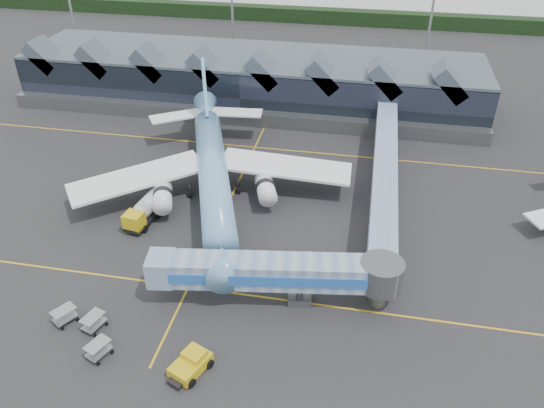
% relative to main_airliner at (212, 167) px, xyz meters
% --- Properties ---
extents(ground, '(260.00, 260.00, 0.00)m').
position_rel_main_airliner_xyz_m(ground, '(2.74, -12.30, -4.54)').
color(ground, '#242426').
rests_on(ground, ground).
extents(taxi_stripes, '(120.00, 60.00, 0.01)m').
position_rel_main_airliner_xyz_m(taxi_stripes, '(2.74, -2.30, -4.53)').
color(taxi_stripes, gold).
rests_on(taxi_stripes, ground).
extents(tree_line_far, '(260.00, 4.00, 4.00)m').
position_rel_main_airliner_xyz_m(tree_line_far, '(2.74, 97.70, -2.54)').
color(tree_line_far, black).
rests_on(tree_line_far, ground).
extents(terminal, '(90.00, 22.25, 12.52)m').
position_rel_main_airliner_xyz_m(terminal, '(-2.33, 35.06, 0.34)').
color(terminal, black).
rests_on(terminal, ground).
extents(light_masts, '(132.40, 42.56, 22.45)m').
position_rel_main_airliner_xyz_m(light_masts, '(23.74, 50.50, 7.95)').
color(light_masts, '#919398').
rests_on(light_masts, ground).
extents(main_airliner, '(39.57, 46.56, 15.43)m').
position_rel_main_airliner_xyz_m(main_airliner, '(0.00, 0.00, 0.00)').
color(main_airliner, '#6999D5').
rests_on(main_airliner, ground).
extents(jet_bridge, '(27.95, 7.99, 6.05)m').
position_rel_main_airliner_xyz_m(jet_bridge, '(14.67, -20.32, -0.42)').
color(jet_bridge, '#6C87B5').
rests_on(jet_bridge, ground).
extents(fuel_truck, '(3.84, 9.84, 3.27)m').
position_rel_main_airliner_xyz_m(fuel_truck, '(-7.12, -7.60, -2.70)').
color(fuel_truck, black).
rests_on(fuel_truck, ground).
extents(pushback_tug, '(4.14, 5.10, 2.05)m').
position_rel_main_airliner_xyz_m(pushback_tug, '(6.89, -31.68, -3.61)').
color(pushback_tug, gold).
rests_on(pushback_tug, ground).
extents(baggage_carts, '(8.31, 6.55, 1.72)m').
position_rel_main_airliner_xyz_m(baggage_carts, '(-5.42, -29.39, -3.57)').
color(baggage_carts, '#9BA0A4').
rests_on(baggage_carts, ground).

